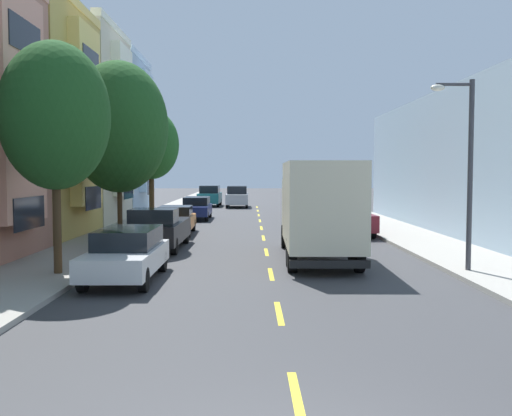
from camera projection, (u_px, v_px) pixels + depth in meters
The scene contains 20 objects.
ground_plane at pixel (260, 223), 36.02m from camera, with size 160.00×160.00×0.00m, color #38383A.
sidewalk_left at pixel (139, 225), 33.95m from camera, with size 3.20×120.00×0.14m, color #A39E93.
sidewalk_right at pixel (382, 225), 34.10m from camera, with size 3.20×120.00×0.14m, color #A39E93.
lane_centerline_dashes at pixel (262, 232), 30.53m from camera, with size 0.14×47.20×0.01m.
townhouse_fourth_cream at pixel (18, 129), 35.59m from camera, with size 13.03×7.89×12.03m.
townhouse_fifth_powder_blue at pixel (70, 138), 43.67m from camera, with size 11.71×7.89×11.86m.
street_tree_second at pixel (55, 116), 17.15m from camera, with size 3.22×3.22×6.87m.
street_tree_third at pixel (119, 127), 25.49m from camera, with size 4.32×4.32×7.88m.
street_tree_farthest at pixel (151, 145), 33.87m from camera, with size 3.23×3.23×6.67m.
street_lamp at pixel (465, 159), 17.79m from camera, with size 1.35×0.28×5.83m.
delivery_box_truck at pixel (318, 205), 20.85m from camera, with size 2.56×8.08×3.51m.
parked_sedan_orange at pixel (175, 220), 29.67m from camera, with size 1.88×4.53×1.43m.
parked_wagon_navy at pixel (196, 207), 39.11m from camera, with size 1.83×4.70×1.50m.
parked_suv_teal at pixel (210, 196), 54.31m from camera, with size 2.04×4.84×1.93m.
parked_wagon_red at pixel (316, 203), 44.31m from camera, with size 1.85×4.71×1.50m.
parked_wagon_white at pixel (127, 253), 16.99m from camera, with size 1.84×4.71×1.50m.
parked_pickup_burgundy at pixel (347, 218), 29.68m from camera, with size 2.13×5.35×1.73m.
parked_hatchback_forest at pixel (325, 209), 38.26m from camera, with size 1.85×4.05×1.50m.
parked_pickup_black at pixel (158, 229), 23.83m from camera, with size 2.08×5.33×1.73m.
moving_silver_sedan at pixel (237, 196), 52.68m from camera, with size 1.95×4.80×1.93m.
Camera 1 is at (-0.65, -5.89, 3.15)m, focal length 40.89 mm.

